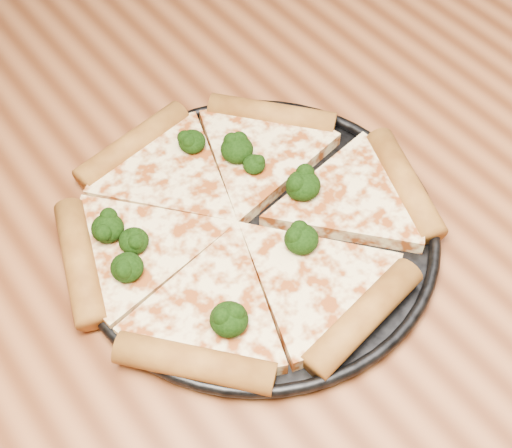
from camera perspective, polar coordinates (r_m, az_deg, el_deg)
dining_table at (r=0.76m, az=-7.24°, el=-7.48°), size 1.20×0.90×0.75m
pizza_pan at (r=0.69m, az=-0.00°, el=-0.43°), size 0.33×0.33×0.02m
pizza at (r=0.68m, az=-1.08°, el=0.10°), size 0.36×0.33×0.03m
broccoli_florets at (r=0.67m, az=-2.50°, el=0.71°), size 0.21×0.21×0.02m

